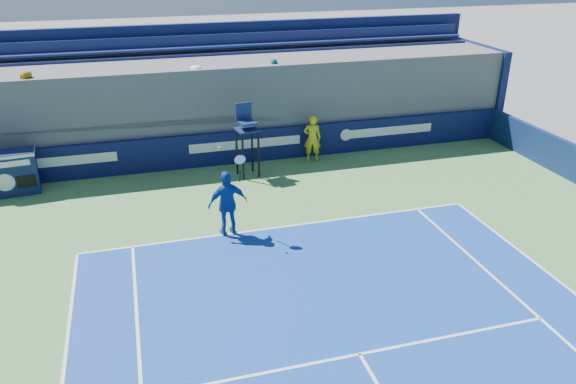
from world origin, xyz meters
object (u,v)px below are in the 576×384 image
object	(u,v)px
umpire_chair	(247,132)
tennis_player	(228,203)
match_clock	(15,171)
ball_person	(312,138)

from	to	relation	value
umpire_chair	tennis_player	world-z (taller)	tennis_player
match_clock	umpire_chair	distance (m)	7.35
ball_person	umpire_chair	world-z (taller)	umpire_chair
umpire_chair	tennis_player	xyz separation A→B (m)	(-1.37, -3.97, -0.60)
match_clock	tennis_player	distance (m)	7.43
ball_person	match_clock	bearing A→B (deg)	16.25
ball_person	umpire_chair	xyz separation A→B (m)	(-2.51, -0.68, 0.66)
ball_person	umpire_chair	distance (m)	2.69
match_clock	umpire_chair	world-z (taller)	umpire_chair
match_clock	tennis_player	xyz separation A→B (m)	(5.92, -4.49, 0.19)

